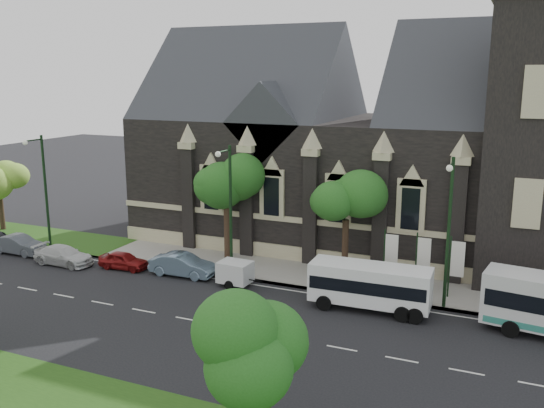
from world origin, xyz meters
The scene contains 19 objects.
ground centered at (0.00, 0.00, 0.00)m, with size 160.00×160.00×0.00m, color black.
sidewalk centered at (0.00, 9.50, 0.07)m, with size 80.00×5.00×0.15m, color gray.
museum centered at (5.12, 18.78, 8.17)m, with size 40.00×17.70×29.90m.
tree_park_east centered at (6.18, -9.32, 4.62)m, with size 3.40×3.40×6.28m.
tree_walk_right centered at (3.21, 10.71, 5.82)m, with size 4.08×4.08×7.80m.
tree_walk_left centered at (-5.80, 10.70, 5.73)m, with size 3.91×3.91×7.64m.
tree_walk_far centered at (-27.82, 10.18, 4.62)m, with size 3.40×3.40×6.28m.
street_lamp_near centered at (10.00, 7.09, 5.11)m, with size 0.36×1.88×9.00m.
street_lamp_mid centered at (-4.00, 7.09, 5.11)m, with size 0.36×1.88×9.00m.
street_lamp_far centered at (-20.00, 7.09, 5.11)m, with size 0.36×1.88×9.00m.
banner_flag_left centered at (6.29, 9.00, 2.38)m, with size 0.90×0.10×4.00m.
banner_flag_center centered at (8.29, 9.00, 2.38)m, with size 0.90×0.10×4.00m.
banner_flag_right centered at (10.29, 9.00, 2.38)m, with size 0.90×0.10×4.00m.
shuttle_bus centered at (6.02, 5.47, 1.56)m, with size 7.04×2.69×2.69m.
box_trailer centered at (-3.01, 5.89, 0.91)m, with size 3.05×1.79×1.61m.
sedan centered at (-7.18, 6.20, 0.76)m, with size 1.61×4.63×1.53m, color slate.
car_far_red centered at (-11.79, 5.77, 0.61)m, with size 1.45×3.60×1.23m, color maroon.
car_far_white centered at (-16.40, 4.85, 0.67)m, with size 1.88×4.62×1.34m, color silver.
car_far_grey centered at (-21.39, 5.50, 0.72)m, with size 1.52×4.36×1.44m, color #484C54.
Camera 1 is at (13.59, -26.37, 13.50)m, focal length 38.73 mm.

